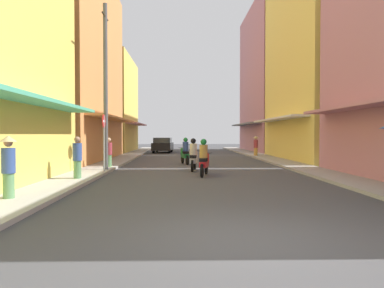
{
  "coord_description": "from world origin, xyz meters",
  "views": [
    {
      "loc": [
        -1.03,
        -5.99,
        1.76
      ],
      "look_at": [
        -0.39,
        15.49,
        1.2
      ],
      "focal_mm": 34.2,
      "sensor_mm": 36.0,
      "label": 1
    }
  ],
  "objects_px": {
    "parked_car": "(163,145)",
    "utility_pole": "(106,86)",
    "pedestrian_foreground": "(109,153)",
    "motorbike_green": "(185,152)",
    "motorbike_maroon": "(186,149)",
    "pedestrian_crossing": "(256,145)",
    "motorbike_red": "(204,159)",
    "pedestrian_midway": "(8,165)",
    "motorbike_silver": "(194,156)",
    "pedestrian_far": "(77,159)",
    "street_sign_no_entry": "(104,135)"
  },
  "relations": [
    {
      "from": "pedestrian_far",
      "to": "pedestrian_crossing",
      "type": "bearing_deg",
      "value": 56.2
    },
    {
      "from": "pedestrian_crossing",
      "to": "utility_pole",
      "type": "height_order",
      "value": "utility_pole"
    },
    {
      "from": "pedestrian_foreground",
      "to": "utility_pole",
      "type": "distance_m",
      "value": 3.47
    },
    {
      "from": "utility_pole",
      "to": "street_sign_no_entry",
      "type": "height_order",
      "value": "utility_pole"
    },
    {
      "from": "pedestrian_midway",
      "to": "motorbike_red",
      "type": "bearing_deg",
      "value": 47.77
    },
    {
      "from": "motorbike_red",
      "to": "pedestrian_foreground",
      "type": "distance_m",
      "value": 5.58
    },
    {
      "from": "pedestrian_midway",
      "to": "motorbike_silver",
      "type": "bearing_deg",
      "value": 58.38
    },
    {
      "from": "pedestrian_far",
      "to": "pedestrian_crossing",
      "type": "height_order",
      "value": "pedestrian_far"
    },
    {
      "from": "pedestrian_crossing",
      "to": "pedestrian_foreground",
      "type": "distance_m",
      "value": 13.49
    },
    {
      "from": "motorbike_red",
      "to": "parked_car",
      "type": "bearing_deg",
      "value": 97.83
    },
    {
      "from": "pedestrian_far",
      "to": "street_sign_no_entry",
      "type": "relative_size",
      "value": 0.64
    },
    {
      "from": "street_sign_no_entry",
      "to": "pedestrian_crossing",
      "type": "bearing_deg",
      "value": 52.04
    },
    {
      "from": "motorbike_silver",
      "to": "pedestrian_far",
      "type": "xyz_separation_m",
      "value": [
        -4.48,
        -3.95,
        0.14
      ]
    },
    {
      "from": "motorbike_green",
      "to": "pedestrian_foreground",
      "type": "bearing_deg",
      "value": -142.29
    },
    {
      "from": "motorbike_green",
      "to": "pedestrian_far",
      "type": "distance_m",
      "value": 8.84
    },
    {
      "from": "motorbike_green",
      "to": "motorbike_maroon",
      "type": "relative_size",
      "value": 0.98
    },
    {
      "from": "pedestrian_crossing",
      "to": "utility_pole",
      "type": "bearing_deg",
      "value": -130.48
    },
    {
      "from": "motorbike_green",
      "to": "utility_pole",
      "type": "xyz_separation_m",
      "value": [
        -3.76,
        -4.31,
        3.3
      ]
    },
    {
      "from": "motorbike_silver",
      "to": "utility_pole",
      "type": "distance_m",
      "value": 5.31
    },
    {
      "from": "motorbike_silver",
      "to": "pedestrian_crossing",
      "type": "distance_m",
      "value": 11.72
    },
    {
      "from": "motorbike_silver",
      "to": "utility_pole",
      "type": "bearing_deg",
      "value": -174.1
    },
    {
      "from": "motorbike_red",
      "to": "utility_pole",
      "type": "height_order",
      "value": "utility_pole"
    },
    {
      "from": "motorbike_maroon",
      "to": "motorbike_green",
      "type": "bearing_deg",
      "value": -91.25
    },
    {
      "from": "motorbike_maroon",
      "to": "pedestrian_foreground",
      "type": "relative_size",
      "value": 1.13
    },
    {
      "from": "motorbike_green",
      "to": "pedestrian_foreground",
      "type": "height_order",
      "value": "pedestrian_foreground"
    },
    {
      "from": "motorbike_red",
      "to": "pedestrian_foreground",
      "type": "height_order",
      "value": "pedestrian_foreground"
    },
    {
      "from": "motorbike_maroon",
      "to": "pedestrian_foreground",
      "type": "xyz_separation_m",
      "value": [
        -4.08,
        -12.19,
        0.29
      ]
    },
    {
      "from": "motorbike_maroon",
      "to": "street_sign_no_entry",
      "type": "distance_m",
      "value": 14.96
    },
    {
      "from": "pedestrian_foreground",
      "to": "motorbike_green",
      "type": "bearing_deg",
      "value": 37.71
    },
    {
      "from": "motorbike_silver",
      "to": "pedestrian_crossing",
      "type": "bearing_deg",
      "value": 63.71
    },
    {
      "from": "motorbike_green",
      "to": "pedestrian_crossing",
      "type": "height_order",
      "value": "pedestrian_crossing"
    },
    {
      "from": "motorbike_green",
      "to": "utility_pole",
      "type": "relative_size",
      "value": 0.23
    },
    {
      "from": "motorbike_maroon",
      "to": "pedestrian_foreground",
      "type": "distance_m",
      "value": 12.86
    },
    {
      "from": "parked_car",
      "to": "street_sign_no_entry",
      "type": "relative_size",
      "value": 1.58
    },
    {
      "from": "utility_pole",
      "to": "motorbike_maroon",
      "type": "bearing_deg",
      "value": 73.66
    },
    {
      "from": "motorbike_silver",
      "to": "street_sign_no_entry",
      "type": "xyz_separation_m",
      "value": [
        -4.04,
        -1.33,
        1.01
      ]
    },
    {
      "from": "pedestrian_foreground",
      "to": "street_sign_no_entry",
      "type": "relative_size",
      "value": 0.6
    },
    {
      "from": "motorbike_red",
      "to": "utility_pole",
      "type": "relative_size",
      "value": 0.23
    },
    {
      "from": "pedestrian_crossing",
      "to": "parked_car",
      "type": "bearing_deg",
      "value": 135.98
    },
    {
      "from": "motorbike_green",
      "to": "motorbike_silver",
      "type": "bearing_deg",
      "value": -84.35
    },
    {
      "from": "parked_car",
      "to": "utility_pole",
      "type": "distance_m",
      "value": 18.62
    },
    {
      "from": "motorbike_green",
      "to": "parked_car",
      "type": "relative_size",
      "value": 0.43
    },
    {
      "from": "motorbike_silver",
      "to": "pedestrian_far",
      "type": "height_order",
      "value": "pedestrian_far"
    },
    {
      "from": "parked_car",
      "to": "street_sign_no_entry",
      "type": "distance_m",
      "value": 19.25
    },
    {
      "from": "utility_pole",
      "to": "parked_car",
      "type": "bearing_deg",
      "value": 84.51
    },
    {
      "from": "motorbike_silver",
      "to": "motorbike_maroon",
      "type": "distance_m",
      "value": 13.07
    },
    {
      "from": "motorbike_green",
      "to": "pedestrian_midway",
      "type": "bearing_deg",
      "value": -111.1
    },
    {
      "from": "pedestrian_far",
      "to": "street_sign_no_entry",
      "type": "bearing_deg",
      "value": 80.39
    },
    {
      "from": "motorbike_red",
      "to": "pedestrian_midway",
      "type": "relative_size",
      "value": 1.03
    },
    {
      "from": "motorbike_silver",
      "to": "pedestrian_far",
      "type": "distance_m",
      "value": 5.97
    }
  ]
}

